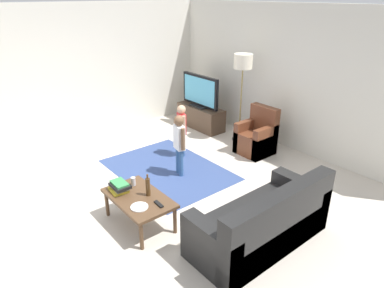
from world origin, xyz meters
TOP-DOWN VIEW (x-y plane):
  - ground at (0.00, 0.00)m, footprint 7.80×7.80m
  - wall_back at (0.00, 3.00)m, footprint 6.00×0.12m
  - wall_left at (-3.00, 0.00)m, footprint 0.12×6.00m
  - area_rug at (-0.54, 0.49)m, footprint 2.20×1.60m
  - tv_stand at (-1.77, 2.30)m, footprint 1.20×0.44m
  - tv at (-1.77, 2.28)m, footprint 1.10×0.28m
  - couch at (1.80, 0.26)m, footprint 0.80×1.80m
  - armchair at (-0.05, 2.26)m, footprint 0.60×0.60m
  - floor_lamp at (-0.71, 2.45)m, footprint 0.36×0.36m
  - child_near_tv at (-0.86, 1.05)m, footprint 0.32×0.18m
  - child_center at (-0.28, 0.56)m, footprint 0.35×0.18m
  - coffee_table at (0.48, -0.69)m, footprint 1.00×0.60m
  - book_stack at (0.19, -0.81)m, footprint 0.30×0.24m
  - bottle at (0.53, -0.57)m, footprint 0.06×0.06m
  - tv_remote at (0.80, -0.59)m, footprint 0.17×0.06m
  - soda_can at (0.18, -0.59)m, footprint 0.07×0.07m
  - plate at (0.70, -0.81)m, footprint 0.22×0.22m

SIDE VIEW (x-z plane):
  - ground at x=0.00m, z-range 0.00..0.00m
  - area_rug at x=-0.54m, z-range 0.00..0.01m
  - tv_stand at x=-1.77m, z-range -0.01..0.49m
  - couch at x=1.80m, z-range -0.14..0.72m
  - armchair at x=-0.05m, z-range -0.15..0.75m
  - coffee_table at x=0.48m, z-range 0.16..0.58m
  - plate at x=0.70m, z-range 0.42..0.44m
  - tv_remote at x=0.80m, z-range 0.42..0.44m
  - soda_can at x=0.18m, z-range 0.42..0.54m
  - book_stack at x=0.19m, z-range 0.42..0.55m
  - bottle at x=0.53m, z-range 0.40..0.71m
  - child_near_tv at x=-0.86m, z-range 0.10..1.10m
  - child_center at x=-0.28m, z-range 0.11..1.17m
  - tv at x=-1.77m, z-range 0.49..1.20m
  - wall_back at x=0.00m, z-range 0.00..2.70m
  - wall_left at x=-3.00m, z-range 0.00..2.70m
  - floor_lamp at x=-0.71m, z-range 0.65..2.43m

